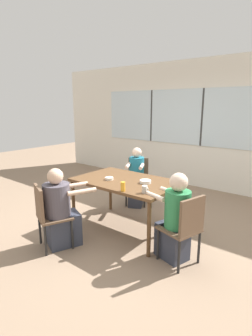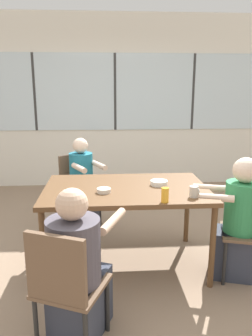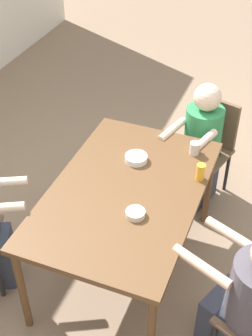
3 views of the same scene
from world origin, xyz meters
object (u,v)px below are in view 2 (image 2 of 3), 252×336
chair_for_woman_green_shirt (77,184)px  person_woman_green_shirt (83,188)px  person_man_teal_shirt (237,224)px  coffee_mug (194,192)px  juice_glass (165,195)px  bowl_white_shallow (104,190)px  bowl_cereal (159,183)px  person_man_blue_shirt (78,273)px  chair_for_man_blue_shirt (64,282)px

chair_for_woman_green_shirt → person_woman_green_shirt: person_woman_green_shirt is taller
person_man_teal_shirt → coffee_mug: person_man_teal_shirt is taller
juice_glass → bowl_white_shallow: juice_glass is taller
chair_for_woman_green_shirt → bowl_white_shallow: chair_for_woman_green_shirt is taller
chair_for_woman_green_shirt → coffee_mug: coffee_mug is taller
person_man_teal_shirt → bowl_cereal: 0.77m
chair_for_woman_green_shirt → juice_glass: juice_glass is taller
person_woman_green_shirt → person_man_blue_shirt: size_ratio=1.02×
chair_for_woman_green_shirt → bowl_cereal: 1.32m
person_woman_green_shirt → person_man_blue_shirt: person_woman_green_shirt is taller
person_man_blue_shirt → chair_for_woman_green_shirt: bearing=117.2°
coffee_mug → person_man_blue_shirt: bearing=-147.3°
person_man_teal_shirt → bowl_cereal: size_ratio=6.93×
bowl_white_shallow → juice_glass: bearing=-30.0°
bowl_white_shallow → coffee_mug: bearing=-12.8°
chair_for_man_blue_shirt → person_man_teal_shirt: 1.60m
chair_for_woman_green_shirt → person_man_blue_shirt: 1.93m
person_woman_green_shirt → person_man_blue_shirt: bearing=65.1°
person_man_blue_shirt → bowl_cereal: bearing=76.8°
chair_for_woman_green_shirt → bowl_white_shallow: (0.33, -1.16, 0.28)m
person_woman_green_shirt → bowl_cereal: 1.17m
chair_for_woman_green_shirt → bowl_white_shallow: 1.24m
chair_for_man_blue_shirt → bowl_white_shallow: size_ratio=7.07×
chair_for_man_blue_shirt → bowl_cereal: chair_for_man_blue_shirt is taller
juice_glass → bowl_cereal: bearing=86.2°
juice_glass → chair_for_man_blue_shirt: bearing=-138.4°
chair_for_woman_green_shirt → juice_glass: bearing=92.0°
coffee_mug → bowl_cereal: 0.43m
bowl_white_shallow → chair_for_woman_green_shirt: bearing=105.6°
juice_glass → bowl_white_shallow: (-0.48, 0.28, -0.04)m
chair_for_woman_green_shirt → person_woman_green_shirt: (0.07, -0.14, -0.01)m
person_man_teal_shirt → bowl_white_shallow: 1.19m
person_man_teal_shirt → bowl_white_shallow: bearing=99.5°
person_woman_green_shirt → juice_glass: (0.73, -1.29, 0.33)m
coffee_mug → bowl_cereal: (-0.23, 0.36, -0.02)m
person_woman_green_shirt → person_man_teal_shirt: person_man_teal_shirt is taller
bowl_cereal → bowl_white_shallow: bearing=-160.0°
coffee_mug → bowl_cereal: bearing=123.2°
chair_for_man_blue_shirt → juice_glass: bearing=64.4°
person_woman_green_shirt → bowl_white_shallow: size_ratio=9.00×
chair_for_woman_green_shirt → bowl_cereal: size_ratio=5.43×
bowl_white_shallow → bowl_cereal: bearing=20.0°
chair_for_woman_green_shirt → person_man_teal_shirt: person_man_teal_shirt is taller
bowl_white_shallow → person_woman_green_shirt: bearing=103.8°
chair_for_woman_green_shirt → bowl_white_shallow: size_ratio=7.07×
coffee_mug → bowl_cereal: coffee_mug is taller
chair_for_man_blue_shirt → chair_for_woman_green_shirt: bearing=115.0°
person_woman_green_shirt → juice_glass: size_ratio=9.10×
person_man_blue_shirt → person_woman_green_shirt: bearing=115.1°
person_man_blue_shirt → bowl_cereal: 1.22m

